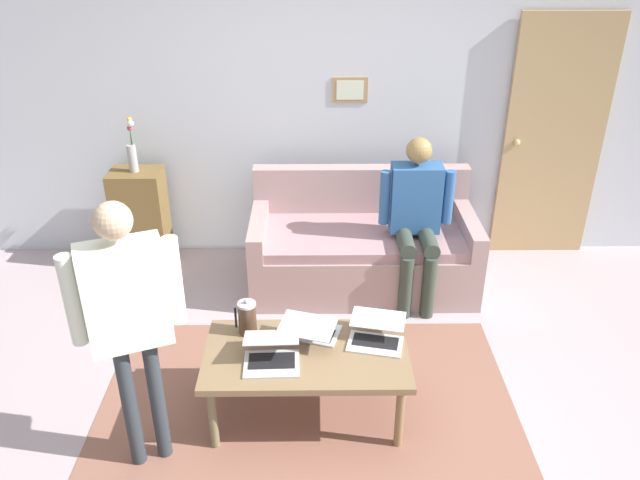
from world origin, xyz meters
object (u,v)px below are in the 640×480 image
at_px(laptop_left, 272,354).
at_px(person_seated, 416,213).
at_px(side_shelf, 141,219).
at_px(flower_vase, 132,151).
at_px(person_standing, 127,307).
at_px(coffee_table, 306,359).
at_px(french_press, 247,318).
at_px(couch, 362,248).
at_px(laptop_right, 311,330).
at_px(laptop_center, 376,335).
at_px(interior_door, 553,140).

relative_size(laptop_left, person_seated, 0.26).
bearing_deg(laptop_left, side_shelf, -58.10).
xyz_separation_m(flower_vase, person_standing, (-0.53, 2.20, -0.02)).
height_order(laptop_left, flower_vase, flower_vase).
distance_m(coffee_table, person_standing, 1.10).
bearing_deg(side_shelf, french_press, 122.24).
bearing_deg(couch, laptop_left, 68.83).
relative_size(laptop_right, side_shelf, 0.47).
bearing_deg(person_standing, person_seated, -135.36).
bearing_deg(laptop_left, person_standing, 20.88).
bearing_deg(laptop_left, flower_vase, -58.21).
bearing_deg(person_standing, couch, -124.67).
bearing_deg(couch, laptop_center, 89.04).
relative_size(coffee_table, french_press, 4.96).
distance_m(couch, french_press, 1.58).
height_order(coffee_table, side_shelf, side_shelf).
xyz_separation_m(laptop_right, side_shelf, (1.43, -1.71, -0.08)).
bearing_deg(laptop_center, laptop_left, 16.70).
xyz_separation_m(laptop_left, person_standing, (0.67, 0.26, 0.49)).
bearing_deg(flower_vase, person_standing, 103.65).
bearing_deg(laptop_right, coffee_table, 81.15).
distance_m(laptop_right, side_shelf, 2.23).
height_order(person_standing, person_seated, person_standing).
distance_m(couch, coffee_table, 1.60).
relative_size(laptop_left, french_press, 1.39).
xyz_separation_m(coffee_table, flower_vase, (1.40, -1.86, 0.60)).
bearing_deg(laptop_center, couch, -90.96).
height_order(interior_door, couch, interior_door).
distance_m(interior_door, person_standing, 3.77).
bearing_deg(laptop_center, side_shelf, -44.17).
xyz_separation_m(coffee_table, person_seated, (-0.81, -1.31, 0.31)).
xyz_separation_m(couch, flower_vase, (1.83, -0.32, 0.71)).
relative_size(laptop_left, person_standing, 0.21).
height_order(laptop_center, person_seated, person_seated).
bearing_deg(laptop_right, flower_vase, -50.26).
xyz_separation_m(french_press, flower_vase, (1.05, -1.67, 0.45)).
height_order(couch, person_seated, person_seated).
distance_m(couch, laptop_left, 1.75).
bearing_deg(person_standing, interior_door, -140.20).
xyz_separation_m(laptop_right, flower_vase, (1.42, -1.71, 0.51)).
bearing_deg(french_press, laptop_right, 173.30).
distance_m(coffee_table, laptop_right, 0.18).
relative_size(french_press, person_standing, 0.15).
relative_size(coffee_table, person_standing, 0.75).
relative_size(laptop_left, flower_vase, 0.74).
bearing_deg(laptop_left, interior_door, -135.90).
relative_size(side_shelf, person_standing, 0.54).
distance_m(french_press, flower_vase, 2.02).
bearing_deg(person_seated, flower_vase, -13.97).
height_order(laptop_center, person_standing, person_standing).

